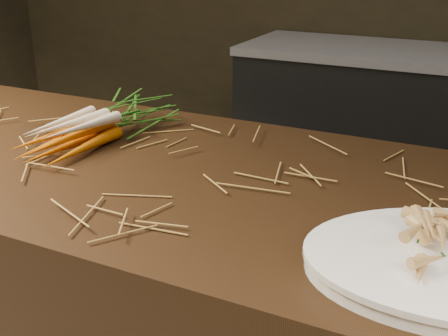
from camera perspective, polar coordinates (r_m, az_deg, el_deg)
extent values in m
cube|color=black|center=(2.92, 19.69, 2.49)|extent=(1.80, 0.60, 0.80)
cube|color=#99999E|center=(2.81, 20.79, 10.56)|extent=(1.82, 0.62, 0.04)
cone|color=#E66600|center=(1.26, -16.71, 2.54)|extent=(0.04, 0.24, 0.03)
cone|color=#E66600|center=(1.23, -15.49, 2.24)|extent=(0.06, 0.24, 0.03)
cone|color=#E66600|center=(1.21, -14.20, 1.93)|extent=(0.03, 0.24, 0.03)
cone|color=#E66600|center=(1.23, -16.50, 3.36)|extent=(0.06, 0.24, 0.03)
cone|color=#E66600|center=(1.21, -15.27, 3.08)|extent=(0.04, 0.24, 0.03)
cone|color=beige|center=(1.25, -16.37, 4.48)|extent=(0.03, 0.23, 0.04)
cone|color=beige|center=(1.21, -15.57, 4.28)|extent=(0.05, 0.23, 0.03)
cone|color=beige|center=(1.20, -14.25, 4.04)|extent=(0.04, 0.23, 0.04)
ellipsoid|color=#2E6A16|center=(1.37, -9.36, 5.94)|extent=(0.17, 0.22, 0.08)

